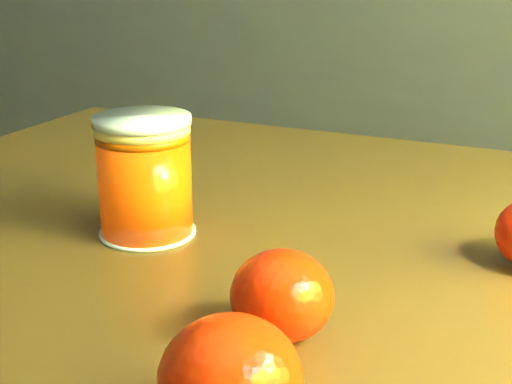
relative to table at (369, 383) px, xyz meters
The scene contains 5 objects.
kitchen_counter 1.52m from the table, 121.07° to the left, with size 3.15×0.60×0.90m, color #46454A.
table is the anchor object (origin of this frame).
juice_glass 0.23m from the table, behind, with size 0.07×0.07×0.09m.
orange_front 0.17m from the table, 97.49° to the right, with size 0.06×0.06×0.05m, color #F82704.
orange_extra 0.24m from the table, 89.25° to the right, with size 0.07×0.07×0.06m, color #F82704.
Camera 1 is at (0.92, -0.28, 0.96)m, focal length 50.00 mm.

